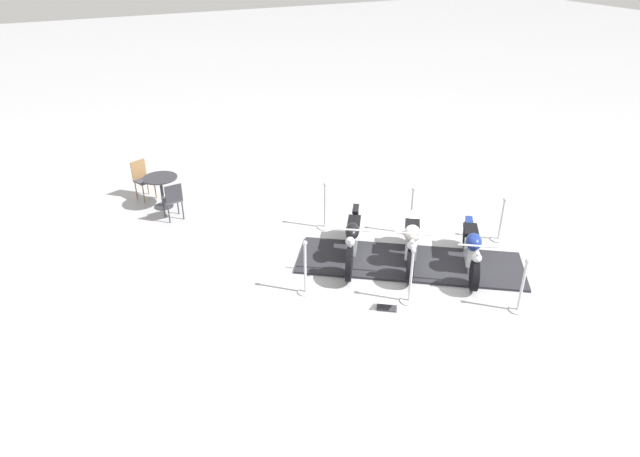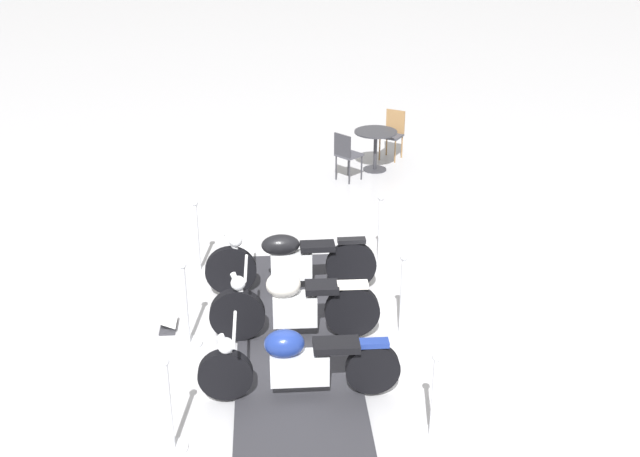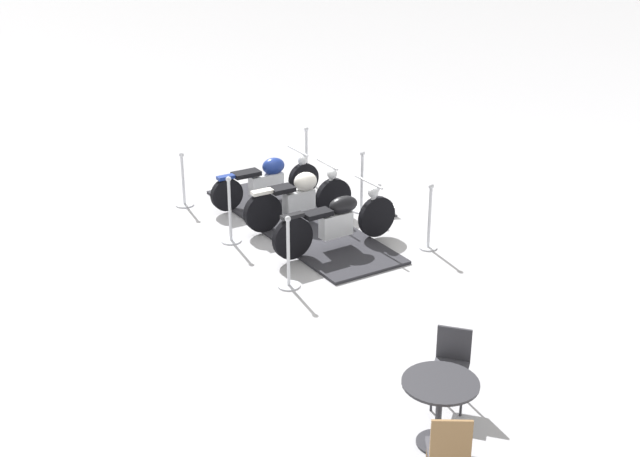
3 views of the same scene
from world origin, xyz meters
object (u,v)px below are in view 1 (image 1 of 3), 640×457
Objects in this scene: cafe_table at (161,185)px; cafe_chair_across_table at (173,198)px; stanchion_left_front at (325,213)px; cafe_chair_near_table at (142,177)px; info_placard at (387,306)px; motorcycle_cream at (411,243)px; motorcycle_navy at (472,249)px; stanchion_right_mid at (410,285)px; motorcycle_black at (352,239)px; stanchion_left_mid at (411,219)px; stanchion_left_rear at (500,227)px; stanchion_right_rear at (521,293)px; stanchion_right_front at (305,275)px.

cafe_table is 0.89× the size of cafe_chair_across_table.
cafe_chair_near_table is (3.50, 3.42, 0.20)m from stanchion_left_front.
info_placard is at bearing -155.67° from cafe_table.
info_placard is 0.50× the size of cafe_table.
stanchion_left_front is (2.21, 0.84, -0.15)m from motorcycle_cream.
cafe_table is (5.63, 4.93, 0.12)m from motorcycle_navy.
stanchion_right_mid is (-1.06, 0.73, -0.15)m from motorcycle_cream.
info_placard is (-1.75, 0.24, -0.46)m from motorcycle_black.
cafe_table is (3.84, 4.71, 0.23)m from stanchion_left_mid.
cafe_chair_across_table is (4.13, 6.22, 0.24)m from stanchion_left_rear.
motorcycle_navy is 1.81m from stanchion_left_mid.
motorcycle_navy is 4.58× the size of info_placard.
stanchion_right_mid is at bearing 55.50° from stanchion_right_rear.
info_placard is (-0.40, 2.20, -0.42)m from motorcycle_navy.
stanchion_right_mid is (-3.28, -0.11, 0.00)m from stanchion_left_front.
stanchion_right_rear is 3.90m from stanchion_right_front.
motorcycle_navy is 1.84× the size of stanchion_left_rear.
stanchion_left_front is at bearing 21.41° from stanchion_right_rear.
stanchion_right_mid is (-1.73, -0.26, -0.16)m from motorcycle_black.
cafe_chair_across_table is at bearing 20.33° from stanchion_right_front.
motorcycle_navy is at bearing 16.80° from cafe_chair_near_table.
stanchion_left_front is 3.28m from stanchion_right_mid.
stanchion_left_mid is at bearing -70.95° from stanchion_right_front.
stanchion_left_mid is at bearing -34.50° from stanchion_right_mid.
motorcycle_navy is at bearing 90.33° from motorcycle_cream.
stanchion_right_mid is 1.23× the size of cafe_chair_across_table.
motorcycle_black is 4.89× the size of info_placard.
info_placard is (-0.02, 0.49, -0.30)m from stanchion_right_mid.
stanchion_left_mid is 1.05× the size of stanchion_right_rear.
stanchion_right_rear reaches higher than cafe_table.
stanchion_right_mid is 1.95m from stanchion_right_front.
motorcycle_black is 2.39m from motorcycle_navy.
motorcycle_black is at bearing -147.02° from cafe_chair_across_table.
motorcycle_black is 1.56m from stanchion_left_front.
stanchion_left_rear is 8.03m from cafe_table.
stanchion_left_front reaches higher than stanchion_left_rear.
cafe_chair_near_table is (5.71, 4.27, 0.05)m from motorcycle_cream.
stanchion_left_rear reaches higher than motorcycle_navy.
stanchion_left_front is 1.11× the size of stanchion_left_rear.
info_placard is 5.86m from cafe_chair_across_table.
motorcycle_black is at bearing -89.95° from motorcycle_navy.
info_placard is at bearing 91.87° from stanchion_right_mid.
stanchion_right_rear reaches higher than cafe_chair_across_table.
cafe_chair_near_table is at bearing -113.66° from motorcycle_black.
stanchion_right_mid is 1.95m from stanchion_right_rear.
stanchion_right_rear is at bearing -124.50° from stanchion_right_front.
cafe_table reaches higher than info_placard.
motorcycle_navy reaches higher than cafe_chair_across_table.
cafe_table is (7.12, 4.82, 0.22)m from stanchion_right_rear.
motorcycle_cream is at bearing 14.18° from cafe_chair_near_table.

